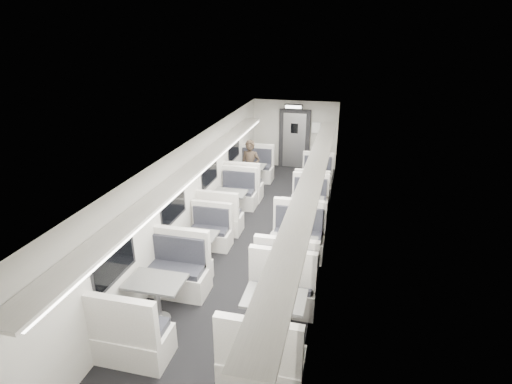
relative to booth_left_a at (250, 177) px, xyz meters
The scene contains 19 objects.
room 3.68m from the booth_left_a, 73.85° to the right, with size 3.24×12.24×2.64m.
booth_left_a is the anchor object (origin of this frame).
booth_left_b 2.17m from the booth_left_a, 90.00° to the right, with size 1.04×2.11×1.13m.
booth_left_c 4.43m from the booth_left_a, 90.00° to the right, with size 0.95×1.94×1.04m.
booth_left_d 6.35m from the booth_left_a, 90.00° to the right, with size 1.14×2.31×1.23m.
booth_right_a 2.00m from the booth_left_a, ahead, with size 0.97×1.98×1.06m.
booth_right_b 2.88m from the booth_left_a, 46.10° to the right, with size 0.99×2.01×1.08m.
booth_right_c 4.96m from the booth_left_a, 66.24° to the right, with size 1.15×2.34×1.25m.
booth_right_d 6.66m from the booth_left_a, 72.51° to the right, with size 1.16×2.36×1.26m.
passenger 0.64m from the booth_left_a, 75.29° to the right, with size 0.61×0.40×1.69m, color black.
window_a 1.07m from the booth_left_a, behind, with size 0.02×1.18×0.84m, color black.
window_b 2.49m from the booth_left_a, 102.22° to the right, with size 0.02×1.18×0.84m, color black.
window_c 4.58m from the booth_left_a, 96.25° to the right, with size 0.02×1.18×0.84m, color black.
window_d 6.74m from the booth_left_a, 94.19° to the right, with size 0.02×1.18×0.84m, color black.
luggage_rack_left 4.06m from the booth_left_a, 93.72° to the right, with size 0.46×10.40×0.09m.
luggage_rack_right 4.63m from the booth_left_a, 59.12° to the right, with size 0.46×10.40×0.09m.
vestibule_door 2.75m from the booth_left_a, 68.03° to the left, with size 1.10×0.13×2.10m.
exit_sign 2.92m from the booth_left_a, 63.33° to the left, with size 0.62×0.12×0.16m.
wall_notice 3.22m from the booth_left_a, 54.64° to the left, with size 0.32×0.02×0.40m, color white.
Camera 1 is at (1.91, -7.90, 4.61)m, focal length 28.00 mm.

